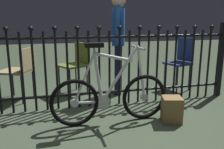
{
  "coord_description": "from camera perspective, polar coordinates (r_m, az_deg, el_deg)",
  "views": [
    {
      "loc": [
        -0.73,
        -2.48,
        1.19
      ],
      "look_at": [
        -0.05,
        0.2,
        0.55
      ],
      "focal_mm": 38.53,
      "sensor_mm": 36.0,
      "label": 1
    }
  ],
  "objects": [
    {
      "name": "chair_olive",
      "position": [
        3.92,
        -8.44,
        2.97
      ],
      "size": [
        0.55,
        0.55,
        0.82
      ],
      "color": "black",
      "rests_on": "ground"
    },
    {
      "name": "chair_navy",
      "position": [
        4.28,
        16.09,
        3.66
      ],
      "size": [
        0.46,
        0.46,
        0.89
      ],
      "color": "black",
      "rests_on": "ground"
    },
    {
      "name": "iron_fence",
      "position": [
        3.29,
        -2.28,
        2.42
      ],
      "size": [
        3.7,
        0.07,
        1.15
      ],
      "color": "black",
      "rests_on": "ground"
    },
    {
      "name": "display_crate",
      "position": [
        2.95,
        13.97,
        -8.05
      ],
      "size": [
        0.27,
        0.27,
        0.3
      ],
      "primitive_type": "cube",
      "rotation": [
        0.0,
        0.0,
        -0.26
      ],
      "color": "olive",
      "rests_on": "ground"
    },
    {
      "name": "bicycle",
      "position": [
        2.78,
        -0.35,
        -4.99
      ],
      "size": [
        1.39,
        0.4,
        0.94
      ],
      "color": "black",
      "rests_on": "ground"
    },
    {
      "name": "person_visitor",
      "position": [
        3.8,
        1.56,
        9.14
      ],
      "size": [
        0.27,
        0.45,
        1.58
      ],
      "color": "#191E3F",
      "rests_on": "ground"
    },
    {
      "name": "chair_tan",
      "position": [
        3.79,
        -20.89,
        1.45
      ],
      "size": [
        0.56,
        0.56,
        0.79
      ],
      "color": "black",
      "rests_on": "ground"
    },
    {
      "name": "ground_plane",
      "position": [
        2.85,
        1.94,
        -11.71
      ],
      "size": [
        20.0,
        20.0,
        0.0
      ],
      "primitive_type": "plane",
      "color": "#404E39"
    }
  ]
}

